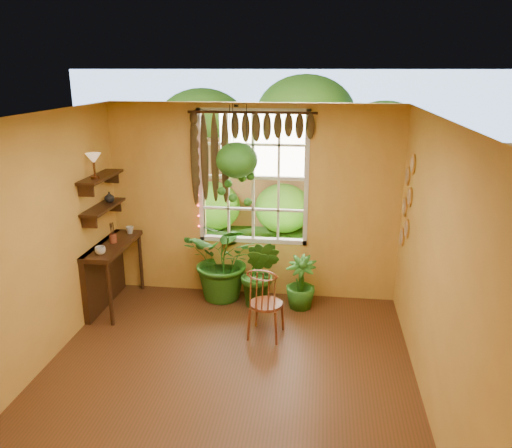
{
  "coord_description": "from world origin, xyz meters",
  "views": [
    {
      "loc": [
        0.92,
        -4.34,
        3.13
      ],
      "look_at": [
        0.19,
        1.15,
        1.39
      ],
      "focal_mm": 35.0,
      "sensor_mm": 36.0,
      "label": 1
    }
  ],
  "objects_px": {
    "counter_ledge": "(107,267)",
    "potted_plant_mid": "(260,273)",
    "hanging_basket": "(237,165)",
    "windsor_chair": "(265,313)",
    "potted_plant_left": "(225,259)"
  },
  "relations": [
    {
      "from": "potted_plant_left",
      "to": "windsor_chair",
      "type": "bearing_deg",
      "value": -55.24
    },
    {
      "from": "potted_plant_left",
      "to": "hanging_basket",
      "type": "relative_size",
      "value": 0.9
    },
    {
      "from": "potted_plant_mid",
      "to": "hanging_basket",
      "type": "height_order",
      "value": "hanging_basket"
    },
    {
      "from": "windsor_chair",
      "to": "potted_plant_mid",
      "type": "height_order",
      "value": "windsor_chair"
    },
    {
      "from": "counter_ledge",
      "to": "windsor_chair",
      "type": "bearing_deg",
      "value": -14.34
    },
    {
      "from": "potted_plant_left",
      "to": "hanging_basket",
      "type": "xyz_separation_m",
      "value": [
        0.19,
        -0.05,
        1.35
      ]
    },
    {
      "from": "counter_ledge",
      "to": "hanging_basket",
      "type": "relative_size",
      "value": 0.92
    },
    {
      "from": "counter_ledge",
      "to": "potted_plant_mid",
      "type": "distance_m",
      "value": 2.08
    },
    {
      "from": "windsor_chair",
      "to": "hanging_basket",
      "type": "xyz_separation_m",
      "value": [
        -0.49,
        0.93,
        1.63
      ]
    },
    {
      "from": "counter_ledge",
      "to": "windsor_chair",
      "type": "relative_size",
      "value": 1.13
    },
    {
      "from": "potted_plant_left",
      "to": "potted_plant_mid",
      "type": "relative_size",
      "value": 1.2
    },
    {
      "from": "potted_plant_mid",
      "to": "counter_ledge",
      "type": "bearing_deg",
      "value": -174.02
    },
    {
      "from": "potted_plant_mid",
      "to": "hanging_basket",
      "type": "bearing_deg",
      "value": 156.48
    },
    {
      "from": "windsor_chair",
      "to": "potted_plant_left",
      "type": "relative_size",
      "value": 0.91
    },
    {
      "from": "hanging_basket",
      "to": "potted_plant_left",
      "type": "bearing_deg",
      "value": 165.58
    }
  ]
}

